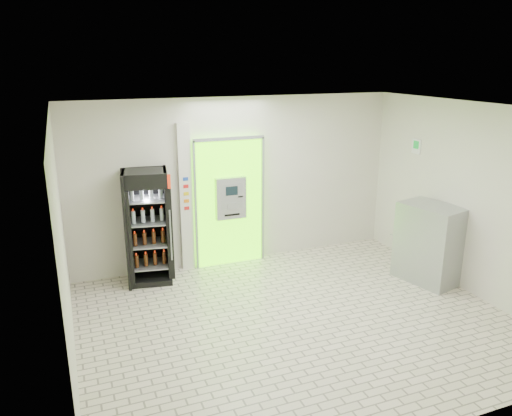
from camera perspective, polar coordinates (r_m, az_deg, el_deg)
ground at (r=7.38m, az=4.67°, el=-12.70°), size 6.00×6.00×0.00m
room_shell at (r=6.67m, az=5.04°, el=1.22°), size 6.00×6.00×6.00m
atm_assembly at (r=8.93m, az=-3.09°, el=0.79°), size 1.30×0.24×2.33m
pillar at (r=8.73m, az=-8.04°, el=1.14°), size 0.22×0.11×2.60m
beverage_cooler at (r=8.46m, az=-12.29°, el=-2.33°), size 0.81×0.77×1.90m
steel_cabinet at (r=8.83m, az=19.21°, el=-3.83°), size 0.90×1.13×1.32m
exit_sign at (r=9.37m, az=17.86°, el=6.72°), size 0.02×0.22×0.26m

